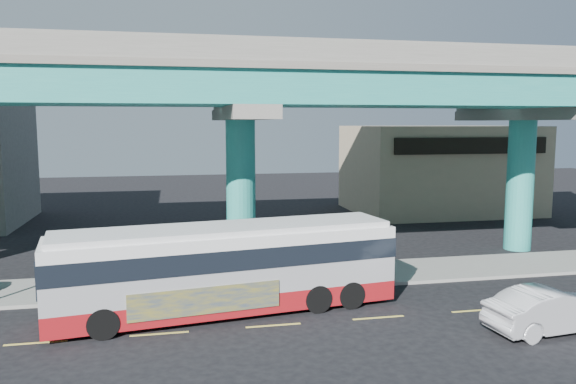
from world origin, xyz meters
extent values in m
plane|color=black|center=(0.00, 0.00, 0.00)|extent=(120.00, 120.00, 0.00)
cube|color=gray|center=(0.00, 5.50, 0.07)|extent=(70.00, 4.00, 0.15)
cube|color=#D8C64C|center=(-8.00, -0.30, 0.01)|extent=(2.00, 0.12, 0.01)
cube|color=#D8C64C|center=(-4.00, -0.30, 0.01)|extent=(2.00, 0.12, 0.01)
cube|color=#D8C64C|center=(0.00, -0.30, 0.01)|extent=(2.00, 0.12, 0.01)
cube|color=#D8C64C|center=(4.00, -0.30, 0.01)|extent=(2.00, 0.12, 0.01)
cube|color=#D8C64C|center=(8.00, -0.30, 0.01)|extent=(2.00, 0.12, 0.01)
cube|color=#D8C64C|center=(12.00, -0.30, 0.01)|extent=(2.00, 0.12, 0.01)
cylinder|color=teal|center=(0.00, 9.00, 3.70)|extent=(1.50, 1.50, 7.40)
cube|color=gray|center=(0.00, 9.00, 7.70)|extent=(2.00, 12.00, 0.60)
cube|color=gray|center=(0.00, 12.50, 8.60)|extent=(1.80, 5.00, 1.20)
cylinder|color=teal|center=(16.00, 9.00, 3.70)|extent=(1.50, 1.50, 7.40)
cube|color=gray|center=(16.00, 9.00, 7.70)|extent=(2.00, 12.00, 0.60)
cube|color=gray|center=(16.00, 12.50, 8.60)|extent=(1.80, 5.00, 1.20)
cube|color=teal|center=(0.00, 5.50, 8.70)|extent=(52.00, 5.00, 1.40)
cube|color=gray|center=(0.00, 5.50, 9.55)|extent=(52.00, 5.40, 0.30)
cube|color=gray|center=(0.00, 3.00, 10.10)|extent=(52.00, 0.25, 0.80)
cube|color=gray|center=(0.00, 8.00, 10.10)|extent=(52.00, 0.25, 0.80)
cube|color=teal|center=(0.00, 12.50, 9.90)|extent=(52.00, 5.00, 1.40)
cube|color=gray|center=(0.00, 12.50, 10.75)|extent=(52.00, 5.40, 0.30)
cube|color=gray|center=(0.00, 10.00, 11.30)|extent=(52.00, 0.25, 0.80)
cube|color=gray|center=(0.00, 15.00, 11.30)|extent=(52.00, 0.25, 0.80)
cube|color=tan|center=(18.00, 23.00, 3.50)|extent=(14.00, 10.00, 7.00)
cube|color=black|center=(18.00, 17.90, 5.60)|extent=(12.00, 0.25, 1.20)
cube|color=maroon|center=(-1.49, 1.50, 0.60)|extent=(13.33, 4.63, 0.76)
cube|color=#BABABF|center=(-1.49, 1.50, 1.80)|extent=(13.33, 4.63, 1.63)
cube|color=black|center=(-1.49, 1.50, 2.34)|extent=(13.40, 4.69, 0.76)
cube|color=silver|center=(-1.49, 1.50, 2.94)|extent=(13.33, 4.63, 0.44)
cube|color=silver|center=(-1.49, 1.50, 3.27)|extent=(12.90, 4.32, 0.22)
cube|color=black|center=(4.99, 2.45, 2.18)|extent=(0.42, 2.51, 1.31)
cube|color=black|center=(-7.98, 0.56, 2.18)|extent=(0.42, 2.51, 1.31)
cube|color=navy|center=(-2.37, -0.05, 1.00)|extent=(5.40, 0.83, 0.98)
cylinder|color=black|center=(-5.84, -0.39, 0.54)|extent=(1.12, 0.48, 1.09)
cylinder|color=black|center=(-6.20, 2.09, 0.54)|extent=(1.12, 0.48, 1.09)
cylinder|color=black|center=(1.92, 0.74, 0.54)|extent=(1.12, 0.48, 1.09)
cylinder|color=black|center=(1.56, 3.21, 0.54)|extent=(1.12, 0.48, 1.09)
cylinder|color=black|center=(3.32, 0.94, 0.54)|extent=(1.12, 0.48, 1.09)
cylinder|color=black|center=(2.96, 3.42, 0.54)|extent=(1.12, 0.48, 1.09)
imported|color=silver|center=(9.38, -2.85, 0.78)|extent=(2.67, 5.08, 1.56)
cylinder|color=gray|center=(1.58, 4.20, 1.21)|extent=(0.06, 0.06, 2.12)
cylinder|color=#B20A0A|center=(1.58, 4.17, 2.22)|extent=(0.61, 0.45, 0.73)
camera|label=1|loc=(-3.43, -19.44, 7.25)|focal=35.00mm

